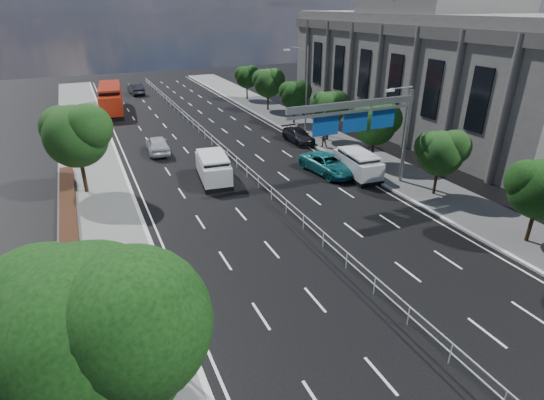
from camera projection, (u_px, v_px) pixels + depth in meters
ground at (364, 285)px, 21.24m from camera, size 160.00×160.00×0.00m
sidewalk_near at (125, 356)px, 16.88m from camera, size 5.00×140.00×0.14m
sidewalk_far at (522, 236)px, 25.53m from camera, size 5.00×140.00×0.14m
kerb_near at (187, 337)px, 17.82m from camera, size 0.25×140.00×0.15m
kerb_far at (492, 245)px, 24.59m from camera, size 0.25×140.00×0.15m
median_fence at (221, 149)px, 39.60m from camera, size 0.05×85.00×1.02m
hedge_near at (71, 291)px, 20.21m from camera, size 1.00×36.00×0.44m
toilet_sign at (129, 293)px, 15.88m from camera, size 1.62×0.18×4.34m
overhead_gantry at (365, 117)px, 29.72m from camera, size 10.24×0.38×7.45m
streetlight_far at (304, 84)px, 44.47m from camera, size 2.78×2.40×9.00m
civic_hall at (430, 71)px, 45.69m from camera, size 14.40×36.00×14.35m
near_tree_big at (92, 332)px, 10.72m from camera, size 5.72×5.33×7.71m
near_tree_back at (76, 133)px, 29.65m from camera, size 4.84×4.51×6.69m
far_tree_b at (543, 186)px, 23.51m from camera, size 3.74×3.49×5.23m
far_tree_c at (442, 151)px, 29.79m from camera, size 3.52×3.28×4.94m
far_tree_d at (376, 122)px, 35.87m from camera, size 3.85×3.59×5.34m
far_tree_e at (330, 106)px, 42.12m from camera, size 3.63×3.38×5.13m
far_tree_f at (295, 94)px, 48.34m from camera, size 3.52×3.28×5.02m
far_tree_g at (268, 81)px, 54.42m from camera, size 3.96×3.69×5.45m
far_tree_h at (247, 76)px, 60.76m from camera, size 3.41×3.18×4.91m
white_minivan at (213, 168)px, 33.32m from camera, size 2.77×5.22×2.17m
red_bus at (111, 98)px, 54.81m from camera, size 3.84×11.57×3.39m
near_car_silver at (157, 144)px, 39.83m from camera, size 2.16×4.85×1.62m
near_car_dark at (136, 89)px, 65.79m from camera, size 2.11×5.05×1.62m
silver_minivan at (358, 164)px, 34.33m from camera, size 2.46×5.03×2.03m
parked_car_teal at (328, 164)px, 35.04m from camera, size 3.26×5.83×1.54m
parked_car_dark at (298, 136)px, 42.95m from camera, size 2.01×4.68×1.34m
pedestrian_a at (370, 139)px, 40.56m from camera, size 0.73×0.57×1.76m
pedestrian_b at (323, 138)px, 41.09m from camera, size 0.99×0.87×1.70m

